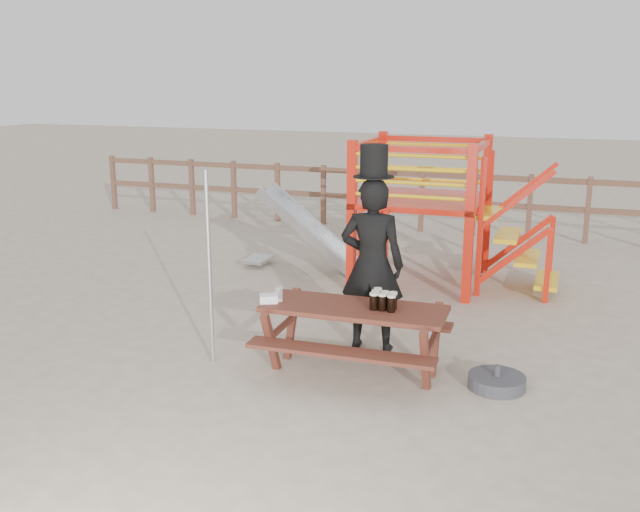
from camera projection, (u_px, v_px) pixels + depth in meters
The scene contains 10 objects.
ground at pixel (325, 372), 7.27m from camera, with size 60.00×60.00×0.00m, color #BCAA92.
back_fence at pixel (448, 195), 13.47m from camera, with size 15.09×0.09×1.20m.
playground_fort at pixel (416, 209), 10.23m from camera, with size 4.71×1.84×2.10m.
picnic_table at pixel (354, 331), 7.14m from camera, with size 1.86×1.31×0.71m.
man_with_hat at pixel (372, 260), 7.66m from camera, with size 0.73×0.51×2.24m.
metal_pole at pixel (209, 269), 7.27m from camera, with size 0.04×0.04×2.03m, color #B2B2B7.
parasol_base at pixel (497, 382), 6.88m from camera, with size 0.55×0.55×0.23m.
paper_bag at pixel (269, 298), 7.20m from camera, with size 0.18×0.14×0.08m, color white.
stout_pints at pixel (383, 300), 6.99m from camera, with size 0.27×0.26×0.17m.
empty_glasses at pixel (279, 295), 7.23m from camera, with size 0.08×0.08×0.15m.
Camera 1 is at (2.24, -6.37, 2.94)m, focal length 40.00 mm.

